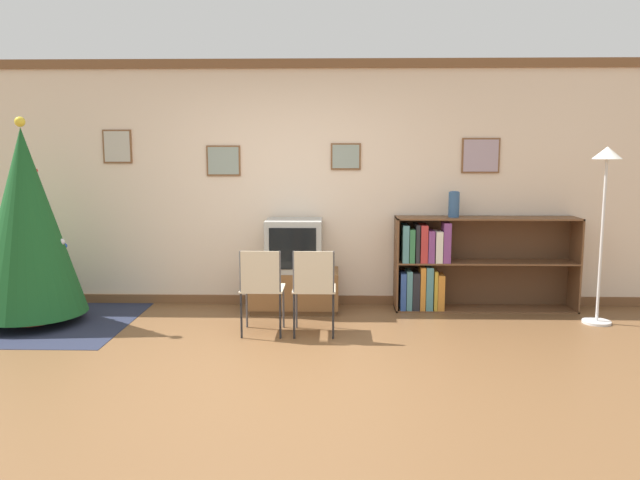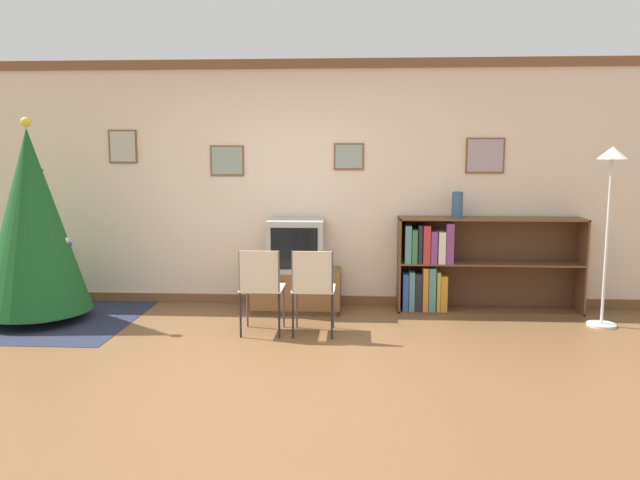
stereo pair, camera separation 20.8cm
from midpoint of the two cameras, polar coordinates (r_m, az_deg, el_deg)
The scene contains 11 objects.
ground_plane at distance 5.03m, azimuth -5.33°, elevation -11.87°, with size 24.00×24.00×0.00m, color brown.
wall_back at distance 6.96m, azimuth -3.33°, elevation 5.11°, with size 9.17×0.11×2.70m.
area_rug at distance 7.00m, azimuth -25.52°, elevation -6.86°, with size 1.95×1.68×0.01m.
christmas_tree at distance 6.82m, azimuth -26.04°, elevation 1.45°, with size 1.07×1.07×2.04m.
tv_console at distance 6.79m, azimuth -3.23°, elevation -4.62°, with size 0.95×0.52×0.44m.
television at distance 6.69m, azimuth -3.27°, elevation -0.48°, with size 0.59×0.51×0.56m.
folding_chair_left at distance 5.85m, azimuth -6.39°, elevation -4.22°, with size 0.40×0.40×0.82m.
folding_chair_right at distance 5.80m, azimuth -1.59°, elevation -4.27°, with size 0.40×0.40×0.82m.
bookshelf at distance 6.89m, azimuth 11.09°, elevation -2.22°, with size 1.95×0.36×1.01m.
vase at distance 6.81m, azimuth 11.29°, elevation 3.24°, with size 0.12×0.12×0.28m.
standing_lamp at distance 6.67m, azimuth 23.80°, elevation 4.30°, with size 0.28×0.28×1.76m.
Camera 1 is at (0.47, -4.70, 1.72)m, focal length 35.00 mm.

